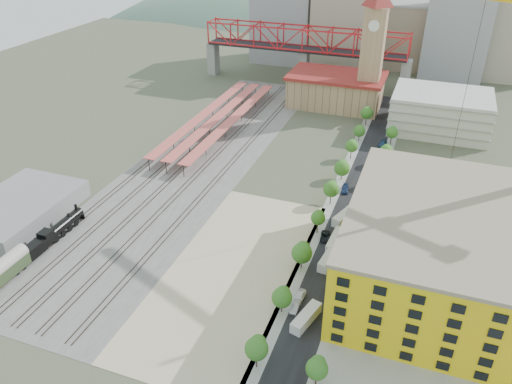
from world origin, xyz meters
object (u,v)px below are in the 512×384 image
(site_trailer_a, at_px, (306,318))
(site_trailer_b, at_px, (329,259))
(site_trailer_c, at_px, (335,241))
(clock_tower, at_px, (374,38))
(site_trailer_d, at_px, (345,216))
(car_0, at_px, (300,297))
(locomotive, at_px, (56,232))
(construction_building, at_px, (454,251))

(site_trailer_a, xyz_separation_m, site_trailer_b, (0.00, 20.18, 0.02))
(site_trailer_b, bearing_deg, site_trailer_c, 97.51)
(site_trailer_a, relative_size, site_trailer_b, 0.98)
(clock_tower, relative_size, site_trailer_a, 5.93)
(site_trailer_d, xyz_separation_m, car_0, (-3.00, -33.32, -0.49))
(locomotive, bearing_deg, site_trailer_b, 11.75)
(site_trailer_c, xyz_separation_m, car_0, (-3.00, -21.55, -0.50))
(clock_tower, xyz_separation_m, locomotive, (-58.00, -114.70, -26.65))
(construction_building, xyz_separation_m, site_trailer_a, (-26.00, -21.15, -8.21))
(site_trailer_d, bearing_deg, car_0, -75.45)
(site_trailer_a, relative_size, site_trailer_c, 0.93)
(construction_building, height_order, site_trailer_b, construction_building)
(locomotive, height_order, site_trailer_b, locomotive)
(site_trailer_a, bearing_deg, locomotive, -170.16)
(clock_tower, bearing_deg, construction_building, -71.22)
(site_trailer_d, bearing_deg, site_trailer_a, -70.31)
(clock_tower, relative_size, construction_building, 1.03)
(site_trailer_a, xyz_separation_m, site_trailer_d, (0.00, 39.21, 0.09))
(site_trailer_d, bearing_deg, site_trailer_c, -70.31)
(locomotive, relative_size, site_trailer_a, 2.50)
(clock_tower, height_order, car_0, clock_tower)
(construction_building, distance_m, site_trailer_c, 27.95)
(site_trailer_c, distance_m, car_0, 21.76)
(construction_building, bearing_deg, site_trailer_b, -177.86)
(site_trailer_a, bearing_deg, car_0, 132.42)
(construction_building, distance_m, locomotive, 93.46)
(site_trailer_a, xyz_separation_m, car_0, (-3.00, 5.89, -0.41))
(site_trailer_a, bearing_deg, site_trailer_c, 105.42)
(car_0, bearing_deg, site_trailer_d, 87.52)
(locomotive, distance_m, site_trailer_c, 69.26)
(site_trailer_b, bearing_deg, site_trailer_d, 97.51)
(construction_building, bearing_deg, site_trailer_c, 166.41)
(site_trailer_c, bearing_deg, locomotive, -159.07)
(site_trailer_b, height_order, site_trailer_d, site_trailer_d)
(site_trailer_b, distance_m, site_trailer_d, 19.03)
(site_trailer_b, relative_size, car_0, 1.92)
(clock_tower, distance_m, site_trailer_d, 86.77)
(construction_building, xyz_separation_m, site_trailer_c, (-26.00, 6.29, -8.11))
(locomotive, xyz_separation_m, site_trailer_a, (66.00, -6.45, -0.85))
(site_trailer_b, bearing_deg, construction_building, 9.66)
(clock_tower, relative_size, site_trailer_c, 5.49)
(clock_tower, bearing_deg, site_trailer_d, -84.42)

